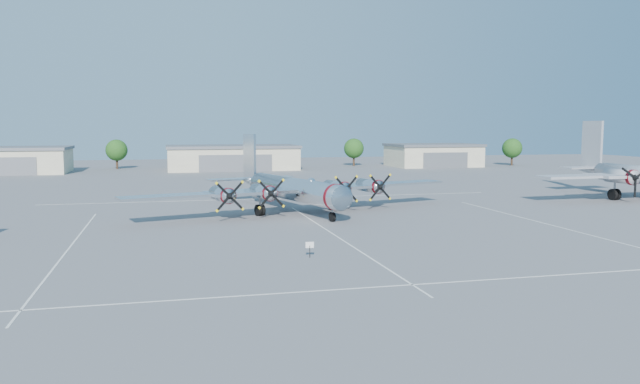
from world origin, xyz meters
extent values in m
plane|color=#545457|center=(0.00, 0.00, 0.00)|extent=(260.00, 260.00, 0.00)
cube|color=silver|center=(-22.00, -5.00, 0.01)|extent=(0.15, 40.00, 0.01)
cube|color=silver|center=(0.00, -5.00, 0.01)|extent=(0.15, 40.00, 0.01)
cube|color=silver|center=(22.00, -5.00, 0.01)|extent=(0.15, 40.00, 0.01)
cube|color=silver|center=(0.00, -22.00, 0.01)|extent=(60.00, 0.15, 0.01)
cube|color=silver|center=(0.00, 25.00, 0.01)|extent=(60.00, 0.15, 0.01)
cube|color=#BEB197|center=(-45.00, 82.00, 2.40)|extent=(22.00, 14.00, 4.80)
cube|color=slate|center=(-45.00, 82.00, 5.10)|extent=(22.60, 14.60, 0.60)
cube|color=slate|center=(-45.00, 74.95, 1.80)|extent=(12.10, 0.20, 3.60)
cube|color=#BEB197|center=(0.00, 82.00, 2.40)|extent=(28.00, 14.00, 4.80)
cube|color=slate|center=(0.00, 82.00, 5.10)|extent=(28.60, 14.60, 0.60)
cube|color=slate|center=(0.00, 74.95, 1.80)|extent=(15.40, 0.20, 3.60)
cube|color=#BEB197|center=(48.00, 82.00, 2.40)|extent=(20.00, 14.00, 4.80)
cube|color=slate|center=(48.00, 82.00, 5.10)|extent=(20.60, 14.60, 0.60)
cube|color=slate|center=(48.00, 74.95, 1.80)|extent=(11.00, 0.20, 3.60)
cylinder|color=#382619|center=(-25.00, 90.00, 1.40)|extent=(0.50, 0.50, 2.80)
sphere|color=#204B15|center=(-25.00, 90.00, 4.24)|extent=(4.80, 4.80, 4.80)
cylinder|color=#382619|center=(30.00, 88.00, 1.40)|extent=(0.50, 0.50, 2.80)
sphere|color=#204B15|center=(30.00, 88.00, 4.24)|extent=(4.80, 4.80, 4.80)
cylinder|color=#382619|center=(68.00, 80.00, 1.40)|extent=(0.50, 0.50, 2.80)
sphere|color=#204B15|center=(68.00, 80.00, 4.24)|extent=(4.80, 4.80, 4.80)
cylinder|color=black|center=(-4.29, -12.84, 0.45)|extent=(0.07, 0.07, 0.90)
cube|color=white|center=(-4.29, -12.84, 0.95)|extent=(0.62, 0.10, 0.45)
camera|label=1|loc=(-14.42, -56.70, 9.64)|focal=35.00mm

